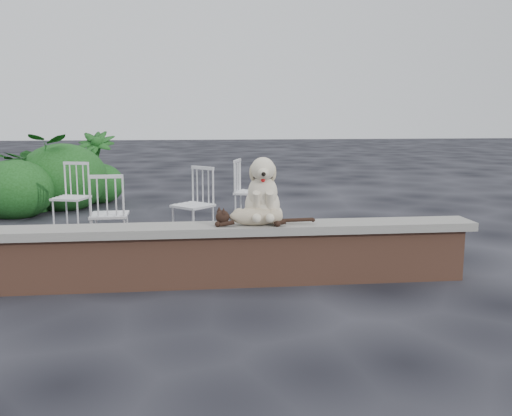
{
  "coord_description": "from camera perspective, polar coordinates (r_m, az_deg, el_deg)",
  "views": [
    {
      "loc": [
        0.4,
        -5.13,
        1.61
      ],
      "look_at": [
        1.0,
        0.2,
        0.7
      ],
      "focal_mm": 39.05,
      "sensor_mm": 36.0,
      "label": 1
    }
  ],
  "objects": [
    {
      "name": "potted_plant_b",
      "position": [
        10.65,
        -16.09,
        4.06
      ],
      "size": [
        0.81,
        0.81,
        1.29
      ],
      "primitive_type": "imported",
      "rotation": [
        0.0,
        0.0,
        -0.14
      ],
      "color": "#153F12",
      "rests_on": "ground"
    },
    {
      "name": "chair_e",
      "position": [
        8.3,
        -0.64,
        1.73
      ],
      "size": [
        0.7,
        0.7,
        0.94
      ],
      "primitive_type": null,
      "rotation": [
        0.0,
        0.0,
        1.26
      ],
      "color": "white",
      "rests_on": "ground"
    },
    {
      "name": "cat",
      "position": [
        5.2,
        -0.02,
        -0.75
      ],
      "size": [
        1.13,
        0.36,
        0.19
      ],
      "primitive_type": null,
      "rotation": [
        0.0,
        0.0,
        -0.09
      ],
      "color": "tan",
      "rests_on": "capstone"
    },
    {
      "name": "capstone",
      "position": [
        5.26,
        -10.69,
        -2.29
      ],
      "size": [
        6.2,
        0.4,
        0.08
      ],
      "primitive_type": "cube",
      "color": "slate",
      "rests_on": "brick_wall"
    },
    {
      "name": "ground",
      "position": [
        5.4,
        -10.51,
        -7.91
      ],
      "size": [
        60.0,
        60.0,
        0.0
      ],
      "primitive_type": "plane",
      "color": "black",
      "rests_on": "ground"
    },
    {
      "name": "brick_wall",
      "position": [
        5.33,
        -10.6,
        -5.34
      ],
      "size": [
        6.0,
        0.3,
        0.5
      ],
      "primitive_type": "cube",
      "color": "brown",
      "rests_on": "ground"
    },
    {
      "name": "chair_b",
      "position": [
        8.17,
        -18.41,
        1.11
      ],
      "size": [
        0.69,
        0.69,
        0.94
      ],
      "primitive_type": null,
      "rotation": [
        0.0,
        0.0,
        -0.28
      ],
      "color": "white",
      "rests_on": "ground"
    },
    {
      "name": "chair_d",
      "position": [
        7.15,
        -6.48,
        0.4
      ],
      "size": [
        0.79,
        0.79,
        0.94
      ],
      "primitive_type": null,
      "rotation": [
        0.0,
        0.0,
        -0.77
      ],
      "color": "white",
      "rests_on": "ground"
    },
    {
      "name": "chair_c",
      "position": [
        6.68,
        -14.78,
        -0.53
      ],
      "size": [
        0.58,
        0.58,
        0.94
      ],
      "primitive_type": null,
      "rotation": [
        0.0,
        0.0,
        3.17
      ],
      "color": "white",
      "rests_on": "ground"
    },
    {
      "name": "shrubbery",
      "position": [
        9.97,
        -19.86,
        2.5
      ],
      "size": [
        2.13,
        2.34,
        1.18
      ],
      "color": "#153F12",
      "rests_on": "ground"
    },
    {
      "name": "dog",
      "position": [
        5.32,
        0.66,
        1.99
      ],
      "size": [
        0.47,
        0.59,
        0.65
      ],
      "primitive_type": null,
      "rotation": [
        0.0,
        0.0,
        -0.09
      ],
      "color": "beige",
      "rests_on": "capstone"
    },
    {
      "name": "potted_plant_a",
      "position": [
        9.95,
        -21.78,
        3.4
      ],
      "size": [
        1.47,
        1.38,
        1.3
      ],
      "primitive_type": "imported",
      "rotation": [
        0.0,
        0.0,
        0.39
      ],
      "color": "#153F12",
      "rests_on": "ground"
    }
  ]
}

